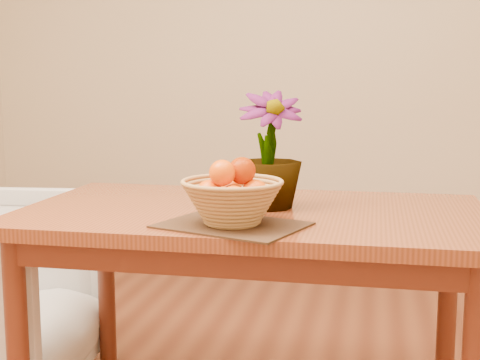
# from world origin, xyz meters

# --- Properties ---
(wall_back) EXTENTS (4.00, 0.02, 2.70)m
(wall_back) POSITION_xyz_m (0.00, 2.25, 1.35)
(wall_back) COLOR beige
(wall_back) RESTS_ON floor
(table) EXTENTS (1.40, 0.80, 0.75)m
(table) POSITION_xyz_m (0.00, 0.30, 0.66)
(table) COLOR brown
(table) RESTS_ON floor
(placemat) EXTENTS (0.44, 0.38, 0.01)m
(placemat) POSITION_xyz_m (-0.01, 0.05, 0.75)
(placemat) COLOR #362013
(placemat) RESTS_ON table
(wicker_basket) EXTENTS (0.28, 0.28, 0.11)m
(wicker_basket) POSITION_xyz_m (-0.01, 0.05, 0.81)
(wicker_basket) COLOR #AD8848
(wicker_basket) RESTS_ON placemat
(orange_pile) EXTENTS (0.19, 0.18, 0.13)m
(orange_pile) POSITION_xyz_m (-0.00, 0.05, 0.86)
(orange_pile) COLOR #E15503
(orange_pile) RESTS_ON wicker_basket
(potted_plant) EXTENTS (0.25, 0.25, 0.36)m
(potted_plant) POSITION_xyz_m (0.05, 0.33, 0.93)
(potted_plant) COLOR #214E16
(potted_plant) RESTS_ON table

